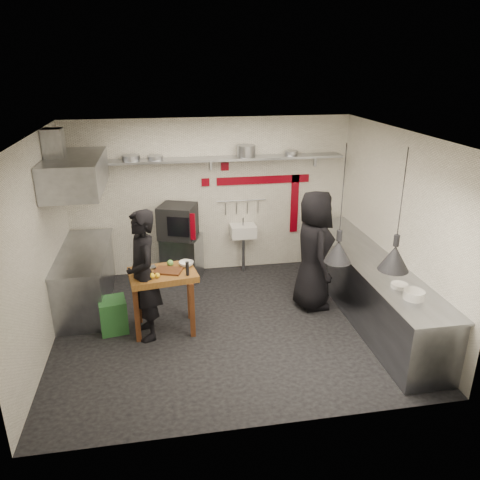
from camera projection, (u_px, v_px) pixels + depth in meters
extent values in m
plane|color=black|center=(229.00, 325.00, 6.97)|extent=(5.00, 5.00, 0.00)
plane|color=silver|center=(228.00, 135.00, 5.97)|extent=(5.00, 5.00, 0.00)
cube|color=silver|center=(211.00, 197.00, 8.40)|extent=(5.00, 0.04, 2.80)
cube|color=silver|center=(261.00, 313.00, 4.54)|extent=(5.00, 0.04, 2.80)
cube|color=silver|center=(38.00, 249.00, 6.07)|extent=(0.04, 4.20, 2.80)
cube|color=silver|center=(397.00, 227.00, 6.87)|extent=(0.04, 4.20, 2.80)
cube|color=maroon|center=(263.00, 180.00, 8.43)|extent=(1.70, 0.02, 0.14)
cube|color=maroon|center=(294.00, 204.00, 8.70)|extent=(0.14, 0.02, 1.10)
cube|color=maroon|center=(225.00, 166.00, 8.22)|extent=(0.14, 0.02, 0.14)
cube|color=maroon|center=(205.00, 182.00, 8.27)|extent=(0.14, 0.02, 0.14)
cube|color=gray|center=(212.00, 159.00, 7.98)|extent=(4.60, 0.34, 0.04)
cube|color=gray|center=(98.00, 167.00, 7.85)|extent=(0.04, 0.06, 0.24)
cube|color=gray|center=(211.00, 163.00, 8.15)|extent=(0.04, 0.06, 0.24)
cube|color=gray|center=(315.00, 159.00, 8.45)|extent=(0.04, 0.06, 0.24)
cylinder|color=gray|center=(131.00, 158.00, 7.74)|extent=(0.38, 0.38, 0.09)
cylinder|color=gray|center=(155.00, 158.00, 7.81)|extent=(0.26, 0.26, 0.07)
cylinder|color=gray|center=(246.00, 151.00, 8.03)|extent=(0.40, 0.40, 0.20)
cylinder|color=gray|center=(291.00, 153.00, 8.18)|extent=(0.28, 0.28, 0.08)
cube|color=gray|center=(182.00, 258.00, 8.36)|extent=(0.80, 0.77, 0.80)
cube|color=black|center=(178.00, 221.00, 8.09)|extent=(0.75, 0.73, 0.58)
cube|color=maroon|center=(181.00, 226.00, 7.87)|extent=(0.49, 0.21, 0.46)
cube|color=black|center=(178.00, 227.00, 7.82)|extent=(0.36, 0.15, 0.34)
cube|color=silver|center=(243.00, 231.00, 8.54)|extent=(0.46, 0.34, 0.22)
cylinder|color=gray|center=(243.00, 222.00, 8.48)|extent=(0.03, 0.03, 0.14)
cylinder|color=gray|center=(243.00, 254.00, 8.66)|extent=(0.06, 0.06, 0.66)
cylinder|color=gray|center=(242.00, 200.00, 8.48)|extent=(0.90, 0.02, 0.02)
cube|color=gray|center=(368.00, 287.00, 7.15)|extent=(0.70, 3.80, 0.90)
cube|color=gray|center=(371.00, 259.00, 6.98)|extent=(0.76, 3.90, 0.03)
cylinder|color=silver|center=(414.00, 295.00, 5.77)|extent=(0.28, 0.28, 0.11)
cylinder|color=silver|center=(399.00, 285.00, 6.08)|extent=(0.28, 0.28, 0.05)
cube|color=gray|center=(86.00, 279.00, 7.43)|extent=(0.70, 1.90, 0.90)
cube|color=gray|center=(82.00, 252.00, 7.26)|extent=(0.76, 2.00, 0.03)
cube|color=gray|center=(76.00, 173.00, 6.83)|extent=(0.78, 1.60, 0.50)
cube|color=gray|center=(54.00, 146.00, 6.65)|extent=(0.28, 0.28, 0.50)
cube|color=#27632D|center=(113.00, 315.00, 6.76)|extent=(0.44, 0.44, 0.50)
cube|color=#522A14|center=(168.00, 271.00, 6.56)|extent=(0.44, 0.37, 0.02)
cylinder|color=black|center=(187.00, 269.00, 6.41)|extent=(0.06, 0.06, 0.20)
sphere|color=yellow|center=(152.00, 276.00, 6.34)|extent=(0.09, 0.09, 0.08)
sphere|color=yellow|center=(157.00, 275.00, 6.36)|extent=(0.07, 0.07, 0.07)
sphere|color=#5C9A3F|center=(170.00, 263.00, 6.72)|extent=(0.12, 0.12, 0.09)
cube|color=gray|center=(149.00, 268.00, 6.65)|extent=(0.21, 0.16, 0.03)
imported|color=silver|center=(186.00, 264.00, 6.73)|extent=(0.22, 0.22, 0.07)
imported|color=black|center=(143.00, 276.00, 6.40)|extent=(0.61, 0.77, 1.87)
imported|color=black|center=(314.00, 250.00, 7.23)|extent=(0.62, 0.94, 1.89)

